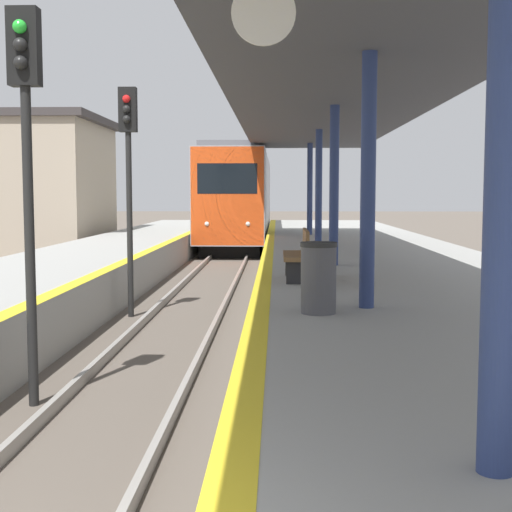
{
  "coord_description": "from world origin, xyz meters",
  "views": [
    {
      "loc": [
        1.9,
        -2.35,
        2.57
      ],
      "look_at": [
        1.16,
        22.35,
        0.39
      ],
      "focal_mm": 50.0,
      "sensor_mm": 36.0,
      "label": 1
    }
  ],
  "objects": [
    {
      "name": "signal_mid",
      "position": [
        -1.15,
        12.26,
        3.29
      ],
      "size": [
        0.36,
        0.31,
        4.72
      ],
      "color": "black",
      "rests_on": "ground"
    },
    {
      "name": "train",
      "position": [
        0.0,
        33.98,
        2.34
      ],
      "size": [
        2.84,
        18.82,
        4.61
      ],
      "color": "black",
      "rests_on": "ground"
    },
    {
      "name": "station_canopy",
      "position": [
        3.14,
        13.32,
        4.52
      ],
      "size": [
        4.54,
        29.29,
        3.68
      ],
      "color": "navy",
      "rests_on": "platform_right"
    },
    {
      "name": "signal_near",
      "position": [
        -1.05,
        6.02,
        3.29
      ],
      "size": [
        0.36,
        0.31,
        4.72
      ],
      "color": "black",
      "rests_on": "ground"
    },
    {
      "name": "bench",
      "position": [
        2.3,
        10.64,
        1.48
      ],
      "size": [
        0.44,
        1.6,
        0.92
      ],
      "color": "brown",
      "rests_on": "platform_right"
    },
    {
      "name": "trash_bin",
      "position": [
        2.45,
        6.99,
        1.46
      ],
      "size": [
        0.49,
        0.49,
        0.94
      ],
      "color": "#4C4C51",
      "rests_on": "platform_right"
    }
  ]
}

